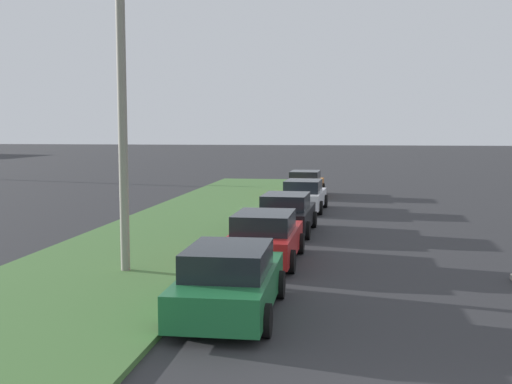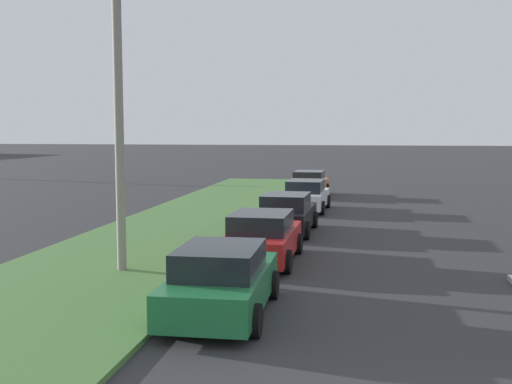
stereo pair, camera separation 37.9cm
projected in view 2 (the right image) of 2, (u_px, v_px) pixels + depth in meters
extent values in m
cube|color=#477238|center=(116.00, 263.00, 17.59)|extent=(60.00, 6.00, 0.12)
cube|color=#1E6B38|center=(222.00, 287.00, 12.89)|extent=(4.32, 1.85, 0.70)
cube|color=black|center=(220.00, 260.00, 12.63)|extent=(2.22, 1.63, 0.55)
cylinder|color=black|center=(196.00, 282.00, 14.38)|extent=(0.64, 0.23, 0.64)
cylinder|color=black|center=(273.00, 285.00, 14.11)|extent=(0.64, 0.23, 0.64)
cylinder|color=black|center=(161.00, 316.00, 11.73)|extent=(0.64, 0.23, 0.64)
cylinder|color=black|center=(255.00, 321.00, 11.46)|extent=(0.64, 0.23, 0.64)
cube|color=red|center=(262.00, 242.00, 18.02)|extent=(4.33, 1.87, 0.70)
cube|color=black|center=(261.00, 222.00, 17.77)|extent=(2.22, 1.63, 0.55)
cylinder|color=black|center=(241.00, 242.00, 19.53)|extent=(0.64, 0.23, 0.64)
cylinder|color=black|center=(298.00, 244.00, 19.21)|extent=(0.64, 0.23, 0.64)
cylinder|color=black|center=(221.00, 259.00, 16.89)|extent=(0.64, 0.23, 0.64)
cylinder|color=black|center=(287.00, 262.00, 16.57)|extent=(0.64, 0.23, 0.64)
cube|color=black|center=(287.00, 217.00, 23.17)|extent=(4.36, 1.94, 0.70)
cube|color=black|center=(286.00, 201.00, 22.91)|extent=(2.25, 1.67, 0.55)
cylinder|color=black|center=(269.00, 218.00, 24.68)|extent=(0.65, 0.24, 0.64)
cylinder|color=black|center=(314.00, 220.00, 24.33)|extent=(0.65, 0.24, 0.64)
cylinder|color=black|center=(256.00, 229.00, 22.05)|extent=(0.65, 0.24, 0.64)
cylinder|color=black|center=(306.00, 231.00, 21.70)|extent=(0.65, 0.24, 0.64)
cube|color=silver|center=(306.00, 199.00, 29.43)|extent=(4.38, 2.00, 0.70)
cube|color=black|center=(306.00, 186.00, 29.17)|extent=(2.27, 1.70, 0.55)
cylinder|color=black|center=(292.00, 200.00, 30.96)|extent=(0.65, 0.25, 0.64)
cylinder|color=black|center=(328.00, 201.00, 30.58)|extent=(0.65, 0.25, 0.64)
cylinder|color=black|center=(283.00, 207.00, 28.33)|extent=(0.65, 0.25, 0.64)
cylinder|color=black|center=(322.00, 208.00, 27.96)|extent=(0.65, 0.25, 0.64)
cube|color=orange|center=(309.00, 186.00, 35.93)|extent=(4.36, 1.95, 0.70)
cube|color=black|center=(309.00, 176.00, 35.67)|extent=(2.26, 1.68, 0.55)
cylinder|color=black|center=(297.00, 188.00, 37.45)|extent=(0.65, 0.24, 0.64)
cylinder|color=black|center=(327.00, 189.00, 37.09)|extent=(0.65, 0.24, 0.64)
cylinder|color=black|center=(291.00, 193.00, 34.82)|extent=(0.65, 0.24, 0.64)
cylinder|color=black|center=(323.00, 193.00, 34.46)|extent=(0.65, 0.24, 0.64)
cylinder|color=gray|center=(119.00, 133.00, 16.18)|extent=(0.24, 0.24, 7.50)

